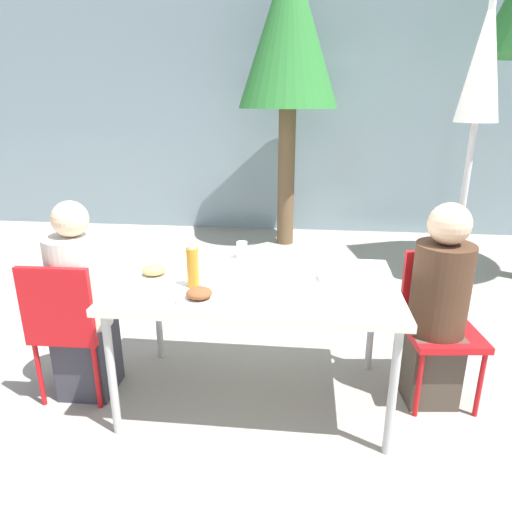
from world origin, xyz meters
TOP-DOWN VIEW (x-y plane):
  - ground_plane at (0.00, 0.00)m, footprint 24.00×24.00m
  - building_facade at (0.00, 3.94)m, footprint 10.00×0.20m
  - dining_table at (0.00, 0.00)m, footprint 1.54×0.89m
  - chair_left at (-1.07, -0.11)m, footprint 0.41×0.41m
  - person_left at (-1.02, -0.03)m, footprint 0.33×0.33m
  - chair_right at (1.06, 0.19)m, footprint 0.44×0.44m
  - person_right at (1.02, 0.11)m, footprint 0.32×0.32m
  - closed_umbrella at (1.33, 0.88)m, footprint 0.36×0.36m
  - plate_0 at (-0.26, -0.28)m, footprint 0.24×0.24m
  - plate_1 at (-0.58, 0.01)m, footprint 0.25×0.25m
  - bottle at (-0.33, -0.10)m, footprint 0.07×0.07m
  - drinking_cup at (-0.13, 0.39)m, footprint 0.07×0.07m
  - salad_bowl at (0.44, 0.07)m, footprint 0.19×0.19m
  - tree_behind_left at (0.02, 3.19)m, footprint 1.13×1.13m

SIDE VIEW (x-z plane):
  - ground_plane at x=0.00m, z-range 0.00..0.00m
  - chair_left at x=-1.07m, z-range 0.07..0.94m
  - chair_right at x=1.06m, z-range 0.07..0.94m
  - person_left at x=-1.02m, z-range -0.03..1.15m
  - person_right at x=1.02m, z-range -0.02..1.17m
  - dining_table at x=0.00m, z-range 0.32..1.07m
  - plate_0 at x=-0.26m, z-range 0.74..0.81m
  - plate_1 at x=-0.58m, z-range 0.74..0.81m
  - salad_bowl at x=0.44m, z-range 0.75..0.80m
  - drinking_cup at x=-0.13m, z-range 0.75..0.86m
  - bottle at x=-0.33m, z-range 0.75..0.98m
  - building_facade at x=0.00m, z-range 0.00..3.00m
  - closed_umbrella at x=1.33m, z-range 0.55..2.89m
  - tree_behind_left at x=0.02m, z-range 0.76..4.03m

